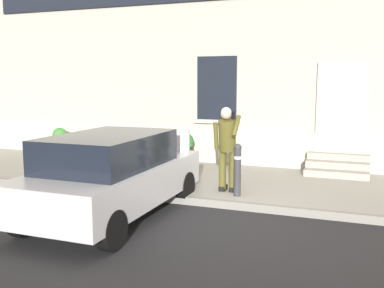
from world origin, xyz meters
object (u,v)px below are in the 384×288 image
Objects in this scene: planter_terracotta at (60,141)px; planter_charcoal at (121,144)px; bollard_near_person at (238,168)px; person_on_phone at (227,144)px; hatchback_car_silver at (113,174)px; planter_olive at (186,148)px.

planter_terracotta and planter_charcoal have the same top height.
planter_charcoal is at bearing 2.51° from planter_terracotta.
planter_terracotta is (-6.17, 2.61, -0.11)m from bollard_near_person.
hatchback_car_silver is at bearing -146.27° from person_on_phone.
planter_terracotta is (-4.35, 4.26, -0.18)m from hatchback_car_silver.
planter_charcoal is (-2.34, 4.34, -0.18)m from hatchback_car_silver.
person_on_phone is at bearing -21.96° from planter_terracotta.
bollard_near_person is 3.42m from planter_olive.
bollard_near_person is at bearing -51.12° from planter_olive.
planter_olive is at bearing 94.40° from hatchback_car_silver.
planter_charcoal is at bearing 130.39° from person_on_phone.
planter_terracotta is at bearing 140.87° from person_on_phone.
person_on_phone is at bearing -32.43° from planter_charcoal.
hatchback_car_silver is 6.09m from planter_terracotta.
bollard_near_person reaches higher than planter_terracotta.
planter_charcoal is (2.01, 0.09, 0.00)m from planter_terracotta.
planter_olive is at bearing 128.88° from bollard_near_person.
planter_terracotta is (-5.89, 2.37, -0.54)m from person_on_phone.
planter_terracotta is 4.02m from planter_olive.
person_on_phone is 6.37m from planter_terracotta.
hatchback_car_silver reaches higher than planter_terracotta.
planter_olive is (-0.33, 4.31, -0.18)m from hatchback_car_silver.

